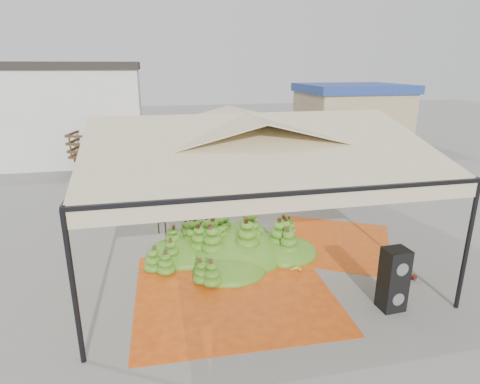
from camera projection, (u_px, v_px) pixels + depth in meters
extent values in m
plane|color=slate|center=(244.00, 249.00, 11.98)|extent=(90.00, 90.00, 0.00)
cylinder|color=black|center=(74.00, 290.00, 6.98)|extent=(0.10, 0.10, 3.00)
cylinder|color=black|center=(467.00, 247.00, 8.64)|extent=(0.10, 0.10, 3.00)
cylinder|color=black|center=(111.00, 174.00, 14.42)|extent=(0.10, 0.10, 3.00)
cylinder|color=black|center=(319.00, 163.00, 16.08)|extent=(0.10, 0.10, 3.00)
pyramid|color=#C7B38D|center=(245.00, 132.00, 10.92)|extent=(8.00, 8.00, 1.00)
cube|color=black|center=(245.00, 150.00, 11.07)|extent=(8.00, 8.00, 0.08)
cube|color=#C7B38D|center=(245.00, 156.00, 11.13)|extent=(8.00, 8.00, 0.36)
cube|color=silver|center=(11.00, 117.00, 22.17)|extent=(14.00, 6.00, 5.00)
cube|color=black|center=(3.00, 66.00, 21.36)|extent=(14.30, 6.30, 0.40)
cube|color=tan|center=(350.00, 121.00, 25.60)|extent=(6.00, 5.00, 3.60)
cube|color=navy|center=(353.00, 88.00, 24.98)|extent=(6.30, 5.30, 0.50)
cube|color=orange|center=(233.00, 291.00, 9.72)|extent=(4.78, 4.56, 0.01)
cube|color=#DD5814|center=(329.00, 242.00, 12.45)|extent=(4.90, 4.96, 0.01)
ellipsoid|color=#47821B|center=(236.00, 236.00, 11.49)|extent=(6.16, 5.57, 1.10)
ellipsoid|color=gold|center=(276.00, 264.00, 10.84)|extent=(0.43, 0.35, 0.19)
ellipsoid|color=gold|center=(295.00, 269.00, 10.58)|extent=(0.53, 0.52, 0.19)
ellipsoid|color=#5E2115|center=(410.00, 276.00, 10.21)|extent=(0.46, 0.39, 0.20)
ellipsoid|color=#582314|center=(391.00, 262.00, 10.98)|extent=(0.50, 0.45, 0.19)
ellipsoid|color=#3C7017|center=(238.00, 268.00, 10.60)|extent=(0.59, 0.55, 0.21)
ellipsoid|color=#3E7B19|center=(250.00, 162.00, 11.35)|extent=(0.24, 0.24, 0.20)
ellipsoid|color=#3E7B19|center=(299.00, 159.00, 11.67)|extent=(0.24, 0.24, 0.20)
ellipsoid|color=#3E7B19|center=(347.00, 157.00, 11.98)|extent=(0.24, 0.24, 0.20)
cube|color=black|center=(392.00, 294.00, 8.95)|extent=(0.55, 0.49, 0.73)
cube|color=black|center=(395.00, 265.00, 8.73)|extent=(0.55, 0.49, 0.73)
imported|color=gray|center=(190.00, 180.00, 15.77)|extent=(0.76, 0.61, 1.81)
cube|color=#4E341A|center=(124.00, 153.00, 20.16)|extent=(5.10, 3.24, 0.11)
cube|color=silver|center=(185.00, 152.00, 20.06)|extent=(2.15, 2.42, 2.17)
cylinder|color=black|center=(84.00, 169.00, 19.46)|extent=(0.89, 0.48, 0.85)
cylinder|color=black|center=(98.00, 160.00, 21.26)|extent=(0.89, 0.48, 0.85)
cylinder|color=black|center=(146.00, 169.00, 19.40)|extent=(0.89, 0.48, 0.85)
cylinder|color=black|center=(155.00, 160.00, 21.20)|extent=(0.89, 0.48, 0.85)
cylinder|color=black|center=(179.00, 169.00, 19.37)|extent=(0.89, 0.48, 0.85)
cylinder|color=black|center=(185.00, 160.00, 21.17)|extent=(0.89, 0.48, 0.85)
ellipsoid|color=#4A7819|center=(123.00, 144.00, 20.01)|extent=(4.07, 2.55, 0.66)
cube|color=yellow|center=(131.00, 137.00, 19.89)|extent=(2.28, 2.28, 0.23)
cube|color=#4D2919|center=(288.00, 144.00, 21.68)|extent=(5.94, 4.48, 0.13)
cube|color=silver|center=(356.00, 145.00, 20.96)|extent=(2.75, 2.96, 2.48)
cylinder|color=black|center=(249.00, 159.00, 21.24)|extent=(1.02, 0.69, 0.97)
cylinder|color=black|center=(256.00, 151.00, 23.26)|extent=(1.02, 0.69, 0.97)
cylinder|color=black|center=(315.00, 162.00, 20.58)|extent=(1.02, 0.69, 0.97)
cylinder|color=black|center=(316.00, 153.00, 22.59)|extent=(1.02, 0.69, 0.97)
cylinder|color=black|center=(352.00, 164.00, 20.22)|extent=(1.02, 0.69, 0.97)
cylinder|color=black|center=(350.00, 155.00, 22.23)|extent=(1.02, 0.69, 0.97)
ellipsoid|color=#43861C|center=(288.00, 135.00, 21.51)|extent=(4.73, 3.55, 0.76)
cube|color=yellow|center=(299.00, 127.00, 21.28)|extent=(2.85, 2.85, 0.27)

